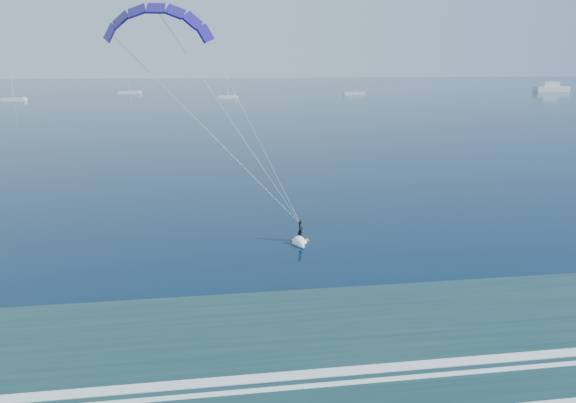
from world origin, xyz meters
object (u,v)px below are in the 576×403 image
Objects in this scene: kitesurfer_rig at (238,132)px; sailboat_4 at (354,93)px; sailboat_3 at (227,97)px; sailboat_1 at (14,99)px; sailboat_2 at (130,92)px; motor_yacht at (551,88)px.

kitesurfer_rig is 198.58m from sailboat_4.
sailboat_3 is at bearing -164.28° from sailboat_4.
sailboat_4 is at bearing 15.72° from sailboat_3.
sailboat_3 is 58.68m from sailboat_4.
sailboat_4 is (59.83, 189.13, -9.12)m from kitesurfer_rig.
kitesurfer_rig is 1.52× the size of sailboat_4.
sailboat_3 is (79.52, 2.92, -0.01)m from sailboat_1.
sailboat_4 is at bearing 72.45° from kitesurfer_rig.
kitesurfer_rig reaches higher than sailboat_4.
sailboat_2 reaches higher than sailboat_1.
kitesurfer_rig is 1.89× the size of sailboat_3.
sailboat_3 is at bearing 2.10° from sailboat_1.
sailboat_1 is (-237.25, -28.04, -1.16)m from motor_yacht.
sailboat_1 is 79.58m from sailboat_3.
sailboat_1 is 0.93× the size of sailboat_4.
sailboat_2 is 1.04× the size of sailboat_4.
sailboat_2 is at bearing 100.83° from kitesurfer_rig.
motor_yacht is 1.28× the size of sailboat_2.
motor_yacht is at bearing 9.05° from sailboat_3.
sailboat_3 is 0.80× the size of sailboat_4.
sailboat_2 is (-201.15, 11.08, -1.15)m from motor_yacht.
sailboat_4 reaches higher than sailboat_3.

